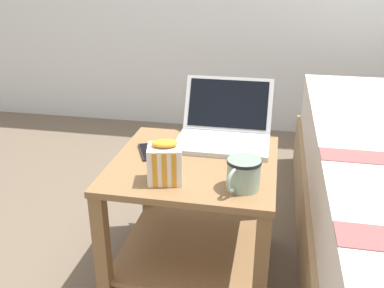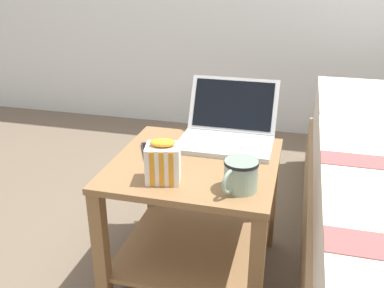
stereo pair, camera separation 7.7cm
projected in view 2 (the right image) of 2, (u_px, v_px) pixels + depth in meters
name	position (u px, v px, depth m)	size (l,w,h in m)	color
ground_plane	(195.00, 271.00, 1.65)	(8.00, 8.00, 0.00)	brown
bedside_table	(195.00, 203.00, 1.54)	(0.56, 0.56, 0.47)	olive
laptop	(228.00, 131.00, 1.61)	(0.34, 0.32, 0.21)	#B7BABC
mug_front_left	(240.00, 174.00, 1.26)	(0.10, 0.14, 0.09)	#8CA593
snack_bag	(163.00, 162.00, 1.31)	(0.12, 0.11, 0.14)	white
cell_phone	(153.00, 150.00, 1.54)	(0.13, 0.16, 0.01)	black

